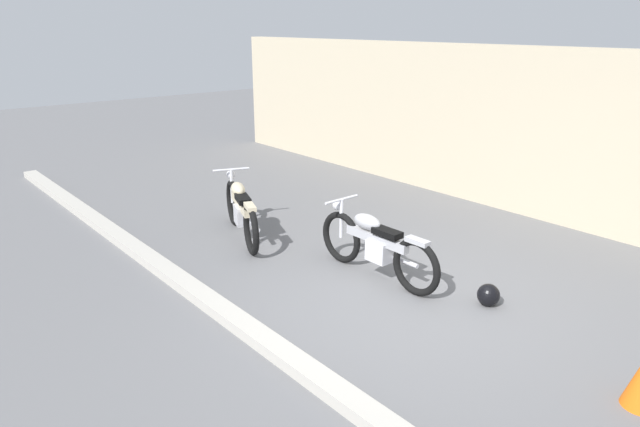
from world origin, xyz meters
TOP-DOWN VIEW (x-y plane):
  - ground_plane at (0.00, 0.00)m, footprint 40.00×40.00m
  - building_wall at (0.00, 4.08)m, footprint 18.00×0.30m
  - curb_strip at (0.00, -1.69)m, footprint 18.00×0.24m
  - helmet at (0.49, 0.75)m, footprint 0.26×0.26m
  - motorcycle_silver at (-0.88, 0.31)m, footprint 1.99×0.55m
  - motorcycle_cream at (-3.13, -0.22)m, footprint 1.93×0.91m

SIDE VIEW (x-z plane):
  - ground_plane at x=0.00m, z-range 0.00..0.00m
  - curb_strip at x=0.00m, z-range 0.00..0.12m
  - helmet at x=0.49m, z-range 0.00..0.26m
  - motorcycle_silver at x=-0.88m, z-range -0.02..0.88m
  - motorcycle_cream at x=-3.13m, z-range -0.02..0.90m
  - building_wall at x=0.00m, z-range 0.00..2.71m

